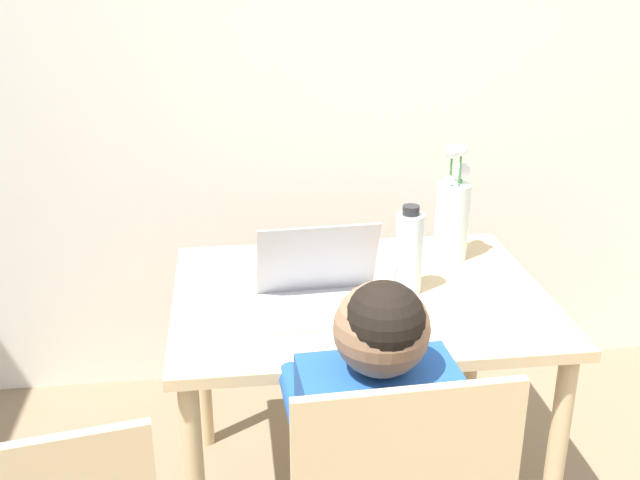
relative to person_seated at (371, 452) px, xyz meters
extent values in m
cube|color=white|center=(0.16, 1.42, 0.59)|extent=(6.40, 0.05, 2.50)
cube|color=#D6B784|center=(0.09, 0.63, 0.03)|extent=(1.02, 0.78, 0.03)
cylinder|color=#D6B784|center=(0.55, 0.29, -0.32)|extent=(0.05, 0.05, 0.67)
cylinder|color=#D6B784|center=(-0.37, 0.97, -0.32)|extent=(0.05, 0.05, 0.67)
cylinder|color=#D6B784|center=(0.55, 0.97, -0.32)|extent=(0.05, 0.05, 0.67)
cube|color=#1E4C9E|center=(0.00, -0.05, 0.00)|extent=(0.30, 0.19, 0.42)
sphere|color=#936B4C|center=(0.00, -0.05, 0.30)|extent=(0.17, 0.17, 0.17)
sphere|color=black|center=(0.00, -0.07, 0.33)|extent=(0.15, 0.15, 0.15)
cylinder|color=#1E4C9E|center=(0.12, 0.16, 0.03)|extent=(0.07, 0.24, 0.06)
cylinder|color=#1E4C9E|center=(-0.13, 0.15, 0.03)|extent=(0.07, 0.24, 0.06)
cube|color=#B2B2B7|center=(-0.03, 0.53, 0.05)|extent=(0.33, 0.24, 0.01)
cube|color=silver|center=(-0.03, 0.53, 0.05)|extent=(0.29, 0.17, 0.00)
cube|color=#B2B2B7|center=(-0.03, 0.61, 0.16)|extent=(0.33, 0.10, 0.21)
cube|color=black|center=(-0.03, 0.61, 0.16)|extent=(0.29, 0.09, 0.19)
cylinder|color=silver|center=(0.41, 0.84, 0.16)|extent=(0.10, 0.10, 0.23)
cylinder|color=#3D7A38|center=(0.43, 0.85, 0.20)|extent=(0.01, 0.01, 0.23)
sphere|color=white|center=(0.43, 0.85, 0.32)|extent=(0.05, 0.05, 0.05)
cylinder|color=#3D7A38|center=(0.40, 0.86, 0.23)|extent=(0.01, 0.01, 0.28)
sphere|color=white|center=(0.40, 0.86, 0.37)|extent=(0.04, 0.04, 0.04)
cylinder|color=#3D7A38|center=(0.38, 0.83, 0.19)|extent=(0.01, 0.01, 0.20)
sphere|color=white|center=(0.38, 0.83, 0.29)|extent=(0.03, 0.03, 0.03)
cylinder|color=#3D7A38|center=(0.41, 0.82, 0.24)|extent=(0.01, 0.01, 0.30)
sphere|color=white|center=(0.41, 0.82, 0.39)|extent=(0.04, 0.04, 0.04)
cylinder|color=silver|center=(0.22, 0.63, 0.16)|extent=(0.08, 0.08, 0.22)
cylinder|color=#262628|center=(0.22, 0.63, 0.28)|extent=(0.05, 0.05, 0.02)
camera|label=1|loc=(-0.25, -1.20, 0.94)|focal=42.00mm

